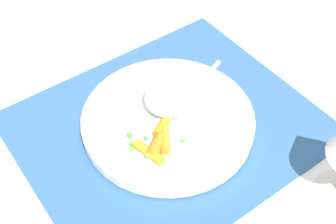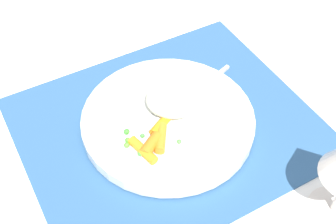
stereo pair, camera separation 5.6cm
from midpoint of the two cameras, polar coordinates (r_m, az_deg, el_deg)
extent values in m
plane|color=white|center=(0.72, -2.24, -1.99)|extent=(2.40, 2.40, 0.00)
cube|color=#2D5684|center=(0.71, -2.25, -1.84)|extent=(0.45, 0.38, 0.01)
cylinder|color=white|center=(0.70, -2.28, -1.17)|extent=(0.27, 0.27, 0.02)
ellipsoid|color=beige|center=(0.70, -1.69, 1.87)|extent=(0.09, 0.08, 0.04)
cylinder|color=orange|center=(0.65, -3.95, -4.41)|extent=(0.04, 0.03, 0.02)
cylinder|color=orange|center=(0.68, -2.95, -1.66)|extent=(0.05, 0.03, 0.01)
cylinder|color=orange|center=(0.65, -4.89, -5.23)|extent=(0.02, 0.05, 0.01)
cylinder|color=orange|center=(0.66, -2.82, -3.49)|extent=(0.04, 0.05, 0.01)
sphere|color=green|center=(0.65, -5.18, -5.68)|extent=(0.01, 0.01, 0.01)
sphere|color=#4E9443|center=(0.65, -3.37, -4.84)|extent=(0.01, 0.01, 0.01)
sphere|color=green|center=(0.67, -5.22, -3.39)|extent=(0.01, 0.01, 0.01)
sphere|color=green|center=(0.67, -7.36, -2.96)|extent=(0.01, 0.01, 0.01)
sphere|color=#3E913D|center=(0.66, -4.17, -4.23)|extent=(0.01, 0.01, 0.01)
sphere|color=#53B32F|center=(0.66, -7.03, -4.11)|extent=(0.01, 0.01, 0.01)
sphere|color=#52AD46|center=(0.66, -0.46, -3.72)|extent=(0.01, 0.01, 0.01)
sphere|color=#59AB35|center=(0.66, -7.04, -4.76)|extent=(0.01, 0.01, 0.01)
cube|color=beige|center=(0.68, -3.44, -1.63)|extent=(0.05, 0.03, 0.01)
cube|color=beige|center=(0.74, 1.26, 3.08)|extent=(0.14, 0.05, 0.01)
camera|label=1|loc=(0.03, -92.33, -2.58)|focal=48.23mm
camera|label=2|loc=(0.03, 87.67, 2.58)|focal=48.23mm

